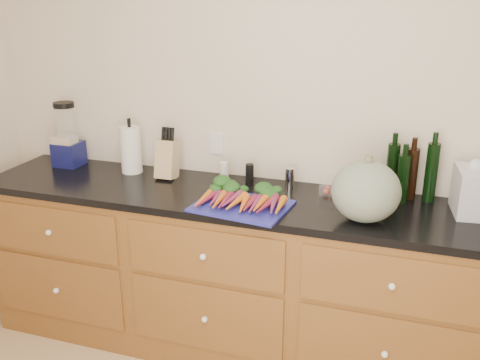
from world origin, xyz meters
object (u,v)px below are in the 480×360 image
(squash, at_px, (366,191))
(paper_towel, at_px, (131,150))
(carrots, at_px, (244,198))
(tomato_box, at_px, (334,188))
(cutting_board, at_px, (242,206))
(blender_appliance, at_px, (67,138))
(knife_block, at_px, (167,159))

(squash, height_order, paper_towel, squash)
(carrots, distance_m, tomato_box, 0.50)
(cutting_board, height_order, squash, squash)
(blender_appliance, relative_size, paper_towel, 1.43)
(carrots, relative_size, tomato_box, 3.12)
(carrots, height_order, knife_block, knife_block)
(blender_appliance, height_order, paper_towel, blender_appliance)
(squash, bearing_deg, tomato_box, 121.87)
(cutting_board, xyz_separation_m, paper_towel, (-0.79, 0.32, 0.13))
(cutting_board, height_order, tomato_box, tomato_box)
(cutting_board, bearing_deg, knife_block, 151.12)
(knife_block, bearing_deg, paper_towel, 175.28)
(paper_towel, bearing_deg, carrots, -20.00)
(carrots, height_order, paper_towel, paper_towel)
(squash, distance_m, tomato_box, 0.37)
(carrots, height_order, squash, squash)
(paper_towel, distance_m, knife_block, 0.24)
(paper_towel, height_order, tomato_box, paper_towel)
(blender_appliance, xyz_separation_m, paper_towel, (0.43, 0.00, -0.03))
(cutting_board, relative_size, blender_appliance, 1.16)
(cutting_board, bearing_deg, blender_appliance, 165.38)
(squash, height_order, tomato_box, squash)
(carrots, bearing_deg, cutting_board, -90.00)
(paper_towel, bearing_deg, tomato_box, 0.48)
(squash, xyz_separation_m, paper_towel, (-1.38, 0.29, -0.01))
(paper_towel, bearing_deg, knife_block, -4.72)
(squash, bearing_deg, carrots, 179.53)
(cutting_board, distance_m, paper_towel, 0.86)
(cutting_board, bearing_deg, squash, 2.80)
(cutting_board, bearing_deg, carrots, 90.00)
(blender_appliance, xyz_separation_m, tomato_box, (1.62, 0.01, -0.14))
(knife_block, height_order, tomato_box, knife_block)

